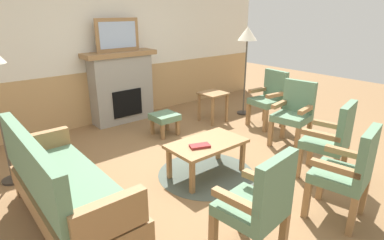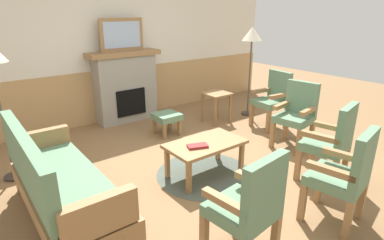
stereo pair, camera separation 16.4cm
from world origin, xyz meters
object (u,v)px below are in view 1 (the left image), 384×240
object	(u,v)px
framed_picture	(118,35)
armchair_by_window_left	(294,111)
coffee_table	(207,146)
floor_lamp_by_chairs	(247,39)
fireplace	(122,86)
side_table	(213,99)
armchair_front_center	(259,203)
armchair_corner_left	(332,138)
couch	(65,188)
armchair_near_fireplace	(270,96)
footstool	(165,118)
book_on_table	(200,146)
armchair_front_left	(349,170)

from	to	relation	value
framed_picture	armchair_by_window_left	size ratio (longest dim) A/B	0.82
coffee_table	floor_lamp_by_chairs	size ratio (longest dim) A/B	0.57
coffee_table	fireplace	bearing A→B (deg)	85.87
armchair_by_window_left	side_table	xyz separation A→B (m)	(-0.21, 1.54, -0.10)
armchair_front_center	armchair_corner_left	size ratio (longest dim) A/B	1.00
fireplace	coffee_table	size ratio (longest dim) A/B	1.35
couch	armchair_near_fireplace	bearing A→B (deg)	7.42
floor_lamp_by_chairs	side_table	bearing A→B (deg)	175.32
footstool	floor_lamp_by_chairs	bearing A→B (deg)	-2.89
fireplace	armchair_near_fireplace	world-z (taller)	fireplace
armchair_near_fireplace	floor_lamp_by_chairs	bearing A→B (deg)	77.12
couch	floor_lamp_by_chairs	bearing A→B (deg)	17.27
book_on_table	floor_lamp_by_chairs	xyz separation A→B (m)	(2.38, 1.39, 1.00)
framed_picture	armchair_front_center	world-z (taller)	framed_picture
framed_picture	armchair_corner_left	size ratio (longest dim) A/B	0.82
armchair_front_left	floor_lamp_by_chairs	distance (m)	3.49
book_on_table	armchair_front_left	bearing A→B (deg)	-67.93
couch	side_table	xyz separation A→B (m)	(3.11, 1.27, 0.04)
couch	armchair_front_left	distance (m)	2.68
armchair_front_left	armchair_front_center	distance (m)	1.10
coffee_table	armchair_by_window_left	bearing A→B (deg)	-4.82
framed_picture	couch	size ratio (longest dim) A/B	0.44
couch	footstool	size ratio (longest dim) A/B	4.50
framed_picture	coffee_table	distance (m)	2.77
book_on_table	armchair_by_window_left	world-z (taller)	armchair_by_window_left
fireplace	armchair_by_window_left	xyz separation A→B (m)	(1.47, -2.64, -0.11)
coffee_table	side_table	distance (m)	2.00
fireplace	footstool	size ratio (longest dim) A/B	3.25
armchair_corner_left	floor_lamp_by_chairs	xyz separation A→B (m)	(1.14, 2.36, 0.91)
armchair_corner_left	armchair_front_center	bearing A→B (deg)	-170.27
coffee_table	side_table	xyz separation A→B (m)	(1.43, 1.40, 0.05)
fireplace	armchair_by_window_left	bearing A→B (deg)	-60.97
armchair_front_left	couch	bearing A→B (deg)	141.98
armchair_by_window_left	armchair_corner_left	size ratio (longest dim) A/B	1.00
armchair_corner_left	coffee_table	bearing A→B (deg)	136.40
coffee_table	armchair_corner_left	xyz separation A→B (m)	(1.07, -1.02, 0.15)
floor_lamp_by_chairs	fireplace	bearing A→B (deg)	150.21
framed_picture	armchair_near_fireplace	distance (m)	2.84
coffee_table	armchair_corner_left	size ratio (longest dim) A/B	0.98
armchair_near_fireplace	fireplace	bearing A→B (deg)	134.65
fireplace	armchair_near_fireplace	bearing A→B (deg)	-45.35
framed_picture	armchair_front_center	xyz separation A→B (m)	(-0.83, -3.82, -1.02)
fireplace	book_on_table	distance (m)	2.59
footstool	armchair_corner_left	size ratio (longest dim) A/B	0.41
framed_picture	floor_lamp_by_chairs	bearing A→B (deg)	-29.79
floor_lamp_by_chairs	footstool	bearing A→B (deg)	177.11
framed_picture	armchair_by_window_left	bearing A→B (deg)	-60.97
fireplace	floor_lamp_by_chairs	bearing A→B (deg)	-29.79
couch	floor_lamp_by_chairs	distance (m)	4.21
footstool	armchair_by_window_left	world-z (taller)	armchair_by_window_left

